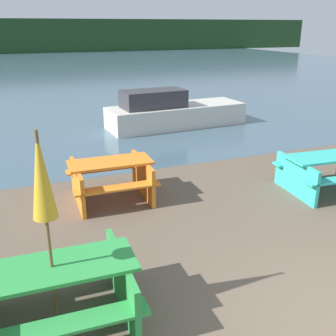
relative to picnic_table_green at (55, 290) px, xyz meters
The scene contains 7 objects.
water 29.59m from the picnic_table_green, 83.84° to the left, with size 60.00×50.00×0.00m.
far_treeline 49.54m from the picnic_table_green, 86.32° to the left, with size 80.00×1.60×4.00m.
picnic_table_green is the anchor object (origin of this frame).
picnic_table_teal 5.97m from the picnic_table_green, 18.79° to the left, with size 1.96×1.54×0.76m.
picnic_table_orange 3.43m from the picnic_table_green, 65.71° to the left, with size 1.60×1.42×0.79m.
umbrella_gold 1.32m from the picnic_table_green, 90.00° to the right, with size 0.25×0.25×2.28m.
boat 9.42m from the picnic_table_green, 59.81° to the left, with size 4.68×1.73×1.26m.
Camera 1 is at (-3.35, -2.12, 3.20)m, focal length 42.00 mm.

